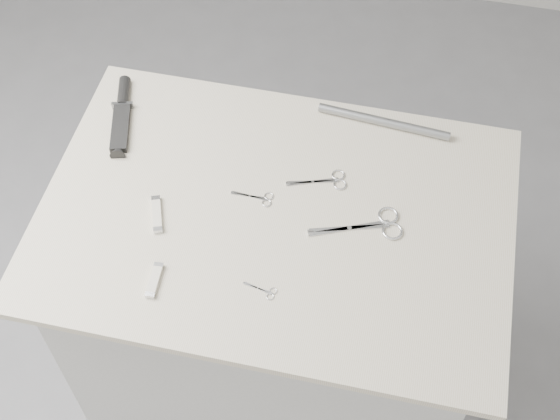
% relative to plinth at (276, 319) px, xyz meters
% --- Properties ---
extents(ground, '(4.00, 4.00, 0.01)m').
position_rel_plinth_xyz_m(ground, '(0.00, 0.00, -0.46)').
color(ground, gray).
rests_on(ground, ground).
extents(plinth, '(0.90, 0.60, 0.90)m').
position_rel_plinth_xyz_m(plinth, '(0.00, 0.00, 0.00)').
color(plinth, beige).
rests_on(plinth, ground).
extents(display_board, '(1.00, 0.70, 0.02)m').
position_rel_plinth_xyz_m(display_board, '(0.00, 0.00, 0.46)').
color(display_board, beige).
rests_on(display_board, plinth).
extents(large_shears, '(0.20, 0.11, 0.01)m').
position_rel_plinth_xyz_m(large_shears, '(0.21, 0.01, 0.47)').
color(large_shears, silver).
rests_on(large_shears, display_board).
extents(embroidery_scissors_a, '(0.13, 0.07, 0.00)m').
position_rel_plinth_xyz_m(embroidery_scissors_a, '(0.09, 0.11, 0.47)').
color(embroidery_scissors_a, silver).
rests_on(embroidery_scissors_a, display_board).
extents(embroidery_scissors_b, '(0.09, 0.04, 0.00)m').
position_rel_plinth_xyz_m(embroidery_scissors_b, '(-0.04, 0.03, 0.47)').
color(embroidery_scissors_b, silver).
rests_on(embroidery_scissors_b, display_board).
extents(tiny_scissors, '(0.07, 0.03, 0.00)m').
position_rel_plinth_xyz_m(tiny_scissors, '(0.02, -0.19, 0.47)').
color(tiny_scissors, silver).
rests_on(tiny_scissors, display_board).
extents(sheathed_knife, '(0.09, 0.23, 0.03)m').
position_rel_plinth_xyz_m(sheathed_knife, '(-0.41, 0.20, 0.48)').
color(sheathed_knife, black).
rests_on(sheathed_knife, display_board).
extents(pocket_knife_a, '(0.02, 0.08, 0.01)m').
position_rel_plinth_xyz_m(pocket_knife_a, '(-0.20, -0.22, 0.47)').
color(pocket_knife_a, silver).
rests_on(pocket_knife_a, display_board).
extents(pocket_knife_b, '(0.05, 0.09, 0.01)m').
position_rel_plinth_xyz_m(pocket_knife_b, '(-0.24, -0.06, 0.48)').
color(pocket_knife_b, silver).
rests_on(pocket_knife_b, display_board).
extents(metal_rail, '(0.31, 0.05, 0.02)m').
position_rel_plinth_xyz_m(metal_rail, '(0.19, 0.30, 0.48)').
color(metal_rail, gray).
rests_on(metal_rail, display_board).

